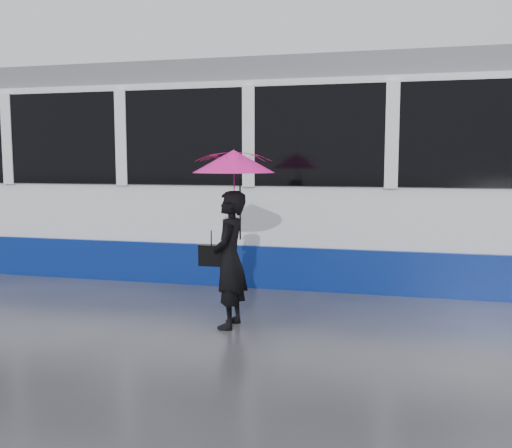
# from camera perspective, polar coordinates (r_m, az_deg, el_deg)

# --- Properties ---
(ground) EXTENTS (90.00, 90.00, 0.00)m
(ground) POSITION_cam_1_polar(r_m,az_deg,el_deg) (7.40, -6.50, -8.22)
(ground) COLOR #2D2D32
(ground) RESTS_ON ground
(rails) EXTENTS (34.00, 1.51, 0.02)m
(rails) POSITION_cam_1_polar(r_m,az_deg,el_deg) (9.72, -1.30, -4.60)
(rails) COLOR #3F3D38
(rails) RESTS_ON ground
(tram) EXTENTS (26.00, 2.56, 3.35)m
(tram) POSITION_cam_1_polar(r_m,az_deg,el_deg) (9.21, 16.58, 4.73)
(tram) COLOR white
(tram) RESTS_ON ground
(woman) EXTENTS (0.37, 0.56, 1.53)m
(woman) POSITION_cam_1_polar(r_m,az_deg,el_deg) (6.34, -2.65, -3.57)
(woman) COLOR black
(woman) RESTS_ON ground
(umbrella) EXTENTS (0.91, 0.91, 1.03)m
(umbrella) POSITION_cam_1_polar(r_m,az_deg,el_deg) (6.23, -2.25, 4.69)
(umbrella) COLOR #FF1565
(umbrella) RESTS_ON ground
(handbag) EXTENTS (0.27, 0.12, 0.42)m
(handbag) POSITION_cam_1_polar(r_m,az_deg,el_deg) (6.42, -4.48, -3.12)
(handbag) COLOR black
(handbag) RESTS_ON ground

